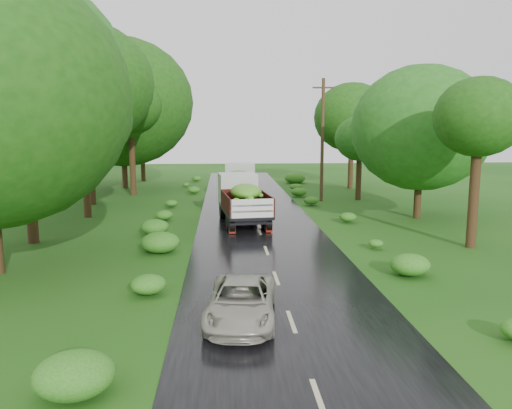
{
  "coord_description": "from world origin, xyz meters",
  "views": [
    {
      "loc": [
        -1.85,
        -13.04,
        5.36
      ],
      "look_at": [
        -0.31,
        10.25,
        1.7
      ],
      "focal_mm": 35.0,
      "sensor_mm": 36.0,
      "label": 1
    }
  ],
  "objects": [
    {
      "name": "ground",
      "position": [
        0.0,
        0.0,
        0.0
      ],
      "size": [
        120.0,
        120.0,
        0.0
      ],
      "primitive_type": "plane",
      "color": "#15440E",
      "rests_on": "ground"
    },
    {
      "name": "road",
      "position": [
        0.0,
        5.0,
        0.01
      ],
      "size": [
        6.5,
        80.0,
        0.02
      ],
      "primitive_type": "cube",
      "color": "black",
      "rests_on": "ground"
    },
    {
      "name": "truck_near",
      "position": [
        -0.8,
        14.38,
        1.48
      ],
      "size": [
        2.87,
        6.43,
        2.62
      ],
      "rotation": [
        0.0,
        0.0,
        0.11
      ],
      "color": "black",
      "rests_on": "ground"
    },
    {
      "name": "shrubs",
      "position": [
        0.0,
        14.0,
        0.35
      ],
      "size": [
        11.9,
        44.0,
        0.7
      ],
      "color": "#1F6618",
      "rests_on": "ground"
    },
    {
      "name": "road_lines",
      "position": [
        0.0,
        6.0,
        0.02
      ],
      "size": [
        0.12,
        69.6,
        0.0
      ],
      "color": "#BFB78C",
      "rests_on": "road"
    },
    {
      "name": "trees_left",
      "position": [
        -10.32,
        20.27,
        7.04
      ],
      "size": [
        5.71,
        35.44,
        10.09
      ],
      "color": "black",
      "rests_on": "ground"
    },
    {
      "name": "truck_far",
      "position": [
        -0.69,
        22.38,
        1.49
      ],
      "size": [
        2.69,
        6.43,
        2.64
      ],
      "rotation": [
        0.0,
        0.0,
        -0.08
      ],
      "color": "black",
      "rests_on": "ground"
    },
    {
      "name": "utility_pole",
      "position": [
        5.25,
        22.42,
        4.49
      ],
      "size": [
        1.53,
        0.26,
        8.71
      ],
      "rotation": [
        0.0,
        0.0,
        -0.07
      ],
      "color": "#382616",
      "rests_on": "ground"
    },
    {
      "name": "car",
      "position": [
        -1.38,
        0.16,
        0.58
      ],
      "size": [
        2.25,
        4.17,
        1.11
      ],
      "primitive_type": "imported",
      "rotation": [
        0.0,
        0.0,
        -0.1
      ],
      "color": "#A6A394",
      "rests_on": "road"
    },
    {
      "name": "trees_right",
      "position": [
        9.22,
        19.77,
        5.44
      ],
      "size": [
        4.84,
        24.92,
        7.77
      ],
      "color": "black",
      "rests_on": "ground"
    }
  ]
}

